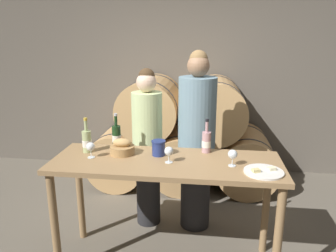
% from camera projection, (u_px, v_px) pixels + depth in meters
% --- Properties ---
extents(stone_wall_back, '(10.00, 0.12, 3.20)m').
position_uv_depth(stone_wall_back, '(187.00, 58.00, 4.56)').
color(stone_wall_back, '#60594F').
rests_on(stone_wall_back, ground_plane).
extents(barrel_stack, '(2.37, 0.96, 1.41)m').
position_uv_depth(barrel_stack, '(182.00, 137.00, 4.25)').
color(barrel_stack, tan).
rests_on(barrel_stack, ground_plane).
extents(tasting_table, '(1.84, 0.65, 0.95)m').
position_uv_depth(tasting_table, '(166.00, 176.00, 2.65)').
color(tasting_table, '#99754C').
rests_on(tasting_table, ground_plane).
extents(person_left, '(0.30, 0.30, 1.62)m').
position_uv_depth(person_left, '(148.00, 147.00, 3.27)').
color(person_left, '#232326').
rests_on(person_left, ground_plane).
extents(person_right, '(0.36, 0.36, 1.79)m').
position_uv_depth(person_right, '(196.00, 142.00, 3.19)').
color(person_right, '#232326').
rests_on(person_right, ground_plane).
extents(wine_bottle_red, '(0.08, 0.08, 0.31)m').
position_uv_depth(wine_bottle_red, '(117.00, 136.00, 2.91)').
color(wine_bottle_red, '#193819').
rests_on(wine_bottle_red, tasting_table).
extents(wine_bottle_white, '(0.08, 0.08, 0.30)m').
position_uv_depth(wine_bottle_white, '(87.00, 141.00, 2.78)').
color(wine_bottle_white, '#ADBC7F').
rests_on(wine_bottle_white, tasting_table).
extents(wine_bottle_rose, '(0.08, 0.08, 0.29)m').
position_uv_depth(wine_bottle_rose, '(206.00, 142.00, 2.78)').
color(wine_bottle_rose, '#BC8E93').
rests_on(wine_bottle_rose, tasting_table).
extents(blue_crock, '(0.12, 0.12, 0.13)m').
position_uv_depth(blue_crock, '(159.00, 147.00, 2.71)').
color(blue_crock, navy).
rests_on(blue_crock, tasting_table).
extents(bread_basket, '(0.21, 0.21, 0.14)m').
position_uv_depth(bread_basket, '(122.00, 148.00, 2.75)').
color(bread_basket, '#A87F4C').
rests_on(bread_basket, tasting_table).
extents(cheese_plate, '(0.29, 0.29, 0.04)m').
position_uv_depth(cheese_plate, '(264.00, 172.00, 2.38)').
color(cheese_plate, white).
rests_on(cheese_plate, tasting_table).
extents(wine_glass_far_left, '(0.07, 0.07, 0.13)m').
position_uv_depth(wine_glass_far_left, '(91.00, 147.00, 2.65)').
color(wine_glass_far_left, white).
rests_on(wine_glass_far_left, tasting_table).
extents(wine_glass_left, '(0.07, 0.07, 0.13)m').
position_uv_depth(wine_glass_left, '(169.00, 152.00, 2.55)').
color(wine_glass_left, white).
rests_on(wine_glass_left, tasting_table).
extents(wine_glass_center, '(0.07, 0.07, 0.13)m').
position_uv_depth(wine_glass_center, '(233.00, 155.00, 2.48)').
color(wine_glass_center, white).
rests_on(wine_glass_center, tasting_table).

